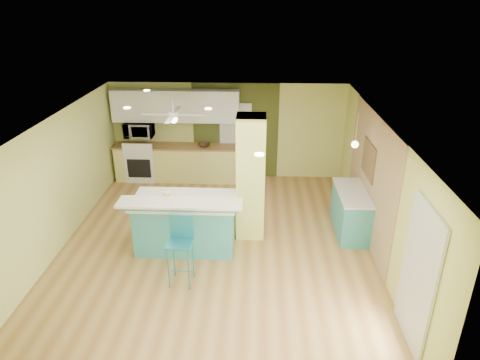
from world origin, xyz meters
name	(u,v)px	position (x,y,z in m)	size (l,w,h in m)	color
floor	(216,246)	(0.00, 0.00, -0.01)	(6.00, 7.00, 0.01)	olive
ceiling	(213,122)	(0.00, 0.00, 2.50)	(6.00, 7.00, 0.01)	white
wall_back	(228,131)	(0.00, 3.50, 1.25)	(6.00, 0.01, 2.50)	#C5C96C
wall_front	(184,322)	(0.00, -3.50, 1.25)	(6.00, 0.01, 2.50)	#C5C96C
wall_left	(56,185)	(-3.00, 0.00, 1.25)	(0.01, 7.00, 2.50)	#C5C96C
wall_right	(379,191)	(3.00, 0.00, 1.25)	(0.01, 7.00, 2.50)	#C5C96C
wood_panel	(370,178)	(2.99, 0.60, 1.25)	(0.02, 3.40, 2.50)	#997857
olive_accent	(236,131)	(0.20, 3.49, 1.25)	(2.20, 0.02, 2.50)	#40461C
interior_door	(236,141)	(0.20, 3.46, 1.00)	(0.82, 0.05, 2.00)	silver
french_door	(418,277)	(2.97, -2.30, 1.05)	(0.04, 1.08, 2.10)	silver
column	(251,178)	(0.65, 0.50, 1.25)	(0.55, 0.55, 2.50)	#C8D261
kitchen_run	(178,162)	(-1.30, 3.20, 0.47)	(3.25, 0.63, 0.94)	#DAD472
stove	(142,162)	(-2.25, 3.19, 0.46)	(0.76, 0.66, 1.08)	white
upper_cabinets	(175,106)	(-1.30, 3.32, 1.95)	(3.20, 0.34, 0.80)	white
microwave	(139,130)	(-2.25, 3.20, 1.35)	(0.70, 0.48, 0.39)	silver
ceiling_fan	(173,115)	(-1.10, 2.00, 2.08)	(1.41, 1.41, 0.61)	white
pendant_lamp	(355,144)	(2.65, 0.75, 1.88)	(0.14, 0.14, 0.69)	white
wall_decor	(369,160)	(2.96, 0.80, 1.55)	(0.03, 0.90, 0.70)	brown
peninsula	(185,222)	(-0.58, -0.06, 0.55)	(2.22, 1.18, 1.18)	teal
bar_stool	(181,239)	(-0.47, -1.11, 0.82)	(0.44, 0.44, 1.23)	teal
side_counter	(351,212)	(2.70, 0.66, 0.46)	(0.60, 1.42, 0.91)	teal
fruit_bowl	(204,145)	(-0.59, 3.15, 0.98)	(0.31, 0.31, 0.08)	#362316
canister	(167,196)	(-0.87, -0.13, 1.12)	(0.15, 0.15, 0.18)	yellow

